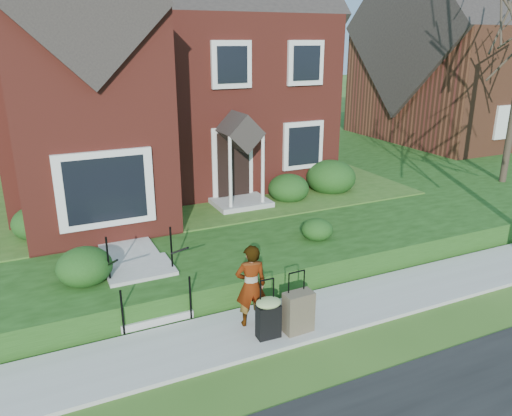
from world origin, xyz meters
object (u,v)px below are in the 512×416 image
woman (251,286)px  suitcase_black (268,315)px  front_steps (145,285)px  suitcase_olive (298,312)px

woman → suitcase_black: 0.66m
front_steps → woman: bearing=-46.0°
front_steps → suitcase_olive: bearing=-44.4°
suitcase_black → suitcase_olive: size_ratio=0.96×
front_steps → suitcase_olive: (2.32, -2.27, 0.00)m
front_steps → suitcase_black: 2.82m
front_steps → suitcase_olive: 3.25m
front_steps → woman: (1.63, -1.68, 0.42)m
front_steps → suitcase_black: bearing=-52.1°
front_steps → suitcase_olive: size_ratio=1.70×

